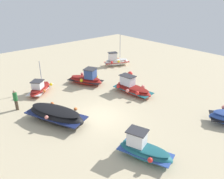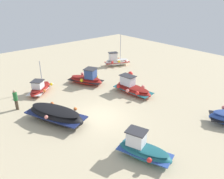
# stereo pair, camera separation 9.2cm
# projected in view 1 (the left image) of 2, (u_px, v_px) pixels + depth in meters

# --- Properties ---
(ground_plane) EXTENTS (47.06, 47.06, 0.00)m
(ground_plane) POSITION_uv_depth(u_px,v_px,m) (99.00, 116.00, 17.04)
(ground_plane) COLOR beige
(fishing_boat_0) EXTENTS (3.97, 2.01, 1.62)m
(fishing_boat_0) POSITION_uv_depth(u_px,v_px,m) (132.00, 88.00, 20.58)
(fishing_boat_0) COLOR maroon
(fishing_boat_0) RESTS_ON ground_plane
(fishing_boat_1) EXTENTS (3.37, 2.16, 1.67)m
(fishing_boat_1) POSITION_uv_depth(u_px,v_px,m) (144.00, 150.00, 12.71)
(fishing_boat_1) COLOR #1E6670
(fishing_boat_1) RESTS_ON ground_plane
(fishing_boat_2) EXTENTS (4.89, 3.20, 1.05)m
(fishing_boat_2) POSITION_uv_depth(u_px,v_px,m) (56.00, 115.00, 16.14)
(fishing_boat_2) COLOR black
(fishing_boat_2) RESTS_ON ground_plane
(fishing_boat_3) EXTENTS (3.76, 2.84, 1.72)m
(fishing_boat_3) POSITION_uv_depth(u_px,v_px,m) (86.00, 79.00, 22.58)
(fishing_boat_3) COLOR maroon
(fishing_boat_3) RESTS_ON ground_plane
(fishing_boat_4) EXTENTS (2.23, 3.31, 3.86)m
(fishing_boat_4) POSITION_uv_depth(u_px,v_px,m) (116.00, 61.00, 28.06)
(fishing_boat_4) COLOR white
(fishing_boat_4) RESTS_ON ground_plane
(fishing_boat_6) EXTENTS (2.95, 3.22, 2.90)m
(fishing_boat_6) POSITION_uv_depth(u_px,v_px,m) (40.00, 88.00, 20.73)
(fishing_boat_6) COLOR maroon
(fishing_boat_6) RESTS_ON ground_plane
(person_walking) EXTENTS (0.32, 0.32, 1.68)m
(person_walking) POSITION_uv_depth(u_px,v_px,m) (15.00, 99.00, 17.61)
(person_walking) COLOR brown
(person_walking) RESTS_ON ground_plane
(mooring_buoy_0) EXTENTS (0.51, 0.51, 0.70)m
(mooring_buoy_0) POSITION_uv_depth(u_px,v_px,m) (130.00, 74.00, 24.23)
(mooring_buoy_0) COLOR #3F3F42
(mooring_buoy_0) RESTS_ON ground_plane
(mooring_buoy_1) EXTENTS (0.37, 0.37, 0.53)m
(mooring_buoy_1) POSITION_uv_depth(u_px,v_px,m) (93.00, 71.00, 25.41)
(mooring_buoy_1) COLOR #3F3F42
(mooring_buoy_1) RESTS_ON ground_plane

